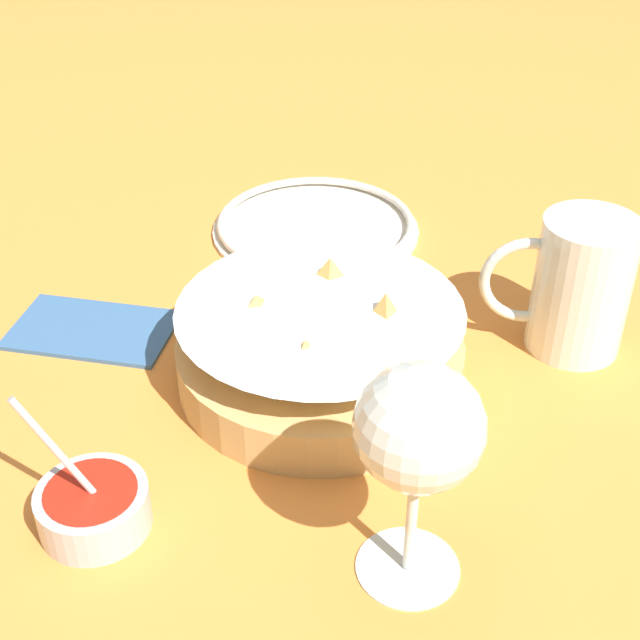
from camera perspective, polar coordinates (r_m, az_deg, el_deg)
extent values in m
plane|color=orange|center=(0.70, -3.44, -5.15)|extent=(4.00, 4.00, 0.00)
cylinder|color=tan|center=(0.71, 0.00, -2.59)|extent=(0.23, 0.23, 0.04)
cone|color=white|center=(0.70, 0.00, -1.50)|extent=(0.22, 0.22, 0.07)
cylinder|color=#3D842D|center=(0.71, 0.00, -2.47)|extent=(0.17, 0.17, 0.01)
pyramid|color=gold|center=(0.70, -4.04, -0.13)|extent=(0.10, 0.10, 0.05)
pyramid|color=gold|center=(0.65, -0.93, -3.00)|extent=(0.07, 0.08, 0.05)
pyramid|color=gold|center=(0.69, 4.14, -0.31)|extent=(0.06, 0.07, 0.06)
pyramid|color=gold|center=(0.73, 0.65, 2.02)|extent=(0.06, 0.05, 0.06)
cylinder|color=#B7B7BC|center=(0.62, -14.28, -11.60)|extent=(0.07, 0.07, 0.03)
cylinder|color=red|center=(0.61, -14.35, -11.24)|extent=(0.06, 0.06, 0.02)
cylinder|color=#B7B7BC|center=(0.59, -16.08, -8.55)|extent=(0.05, 0.01, 0.10)
cylinder|color=silver|center=(0.59, 5.63, -15.43)|extent=(0.07, 0.07, 0.00)
cylinder|color=silver|center=(0.55, 5.88, -12.57)|extent=(0.01, 0.01, 0.08)
sphere|color=silver|center=(0.50, 6.37, -6.84)|extent=(0.08, 0.08, 0.08)
sphere|color=#E5B77F|center=(0.51, 6.31, -7.64)|extent=(0.05, 0.05, 0.05)
cylinder|color=silver|center=(0.76, 16.42, 2.11)|extent=(0.08, 0.08, 0.12)
cylinder|color=orange|center=(0.77, 16.24, 1.20)|extent=(0.06, 0.06, 0.08)
torus|color=silver|center=(0.75, 13.16, 2.46)|extent=(0.08, 0.01, 0.08)
cylinder|color=silver|center=(0.93, -0.28, 5.93)|extent=(0.21, 0.21, 0.01)
torus|color=silver|center=(0.92, -0.28, 6.28)|extent=(0.20, 0.20, 0.01)
cube|color=#38608E|center=(0.80, -14.37, -0.50)|extent=(0.15, 0.10, 0.01)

